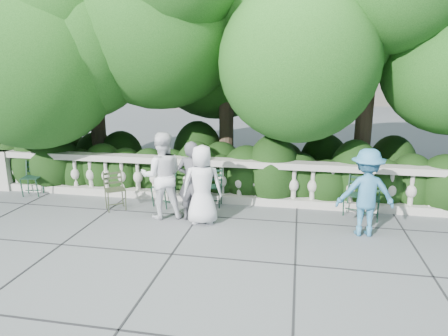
% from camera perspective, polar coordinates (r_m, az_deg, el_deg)
% --- Properties ---
extents(ground, '(90.00, 90.00, 0.00)m').
position_cam_1_polar(ground, '(7.52, -1.43, -9.24)').
color(ground, '#55585D').
rests_on(ground, ground).
extents(balustrade, '(12.00, 0.44, 1.00)m').
position_cam_1_polar(balustrade, '(9.02, 0.94, -1.97)').
color(balustrade, '#9E998E').
rests_on(balustrade, ground).
extents(shrub_hedge, '(15.00, 2.60, 1.70)m').
position_cam_1_polar(shrub_hedge, '(10.30, 2.06, -2.77)').
color(shrub_hedge, black).
rests_on(shrub_hedge, ground).
extents(tree_canopy, '(15.04, 6.52, 6.78)m').
position_cam_1_polar(tree_canopy, '(10.03, 6.56, 19.58)').
color(tree_canopy, '#3F3023').
rests_on(tree_canopy, ground).
extents(chair_a, '(0.57, 0.60, 0.84)m').
position_cam_1_polar(chair_a, '(8.91, -9.11, -5.65)').
color(chair_a, black).
rests_on(chair_a, ground).
extents(chair_b, '(0.53, 0.56, 0.84)m').
position_cam_1_polar(chair_b, '(10.59, -25.85, -3.73)').
color(chair_b, black).
rests_on(chair_b, ground).
extents(chair_c, '(0.46, 0.50, 0.84)m').
position_cam_1_polar(chair_c, '(8.80, -1.84, -5.71)').
color(chair_c, black).
rests_on(chair_c, ground).
extents(chair_e, '(0.51, 0.55, 0.84)m').
position_cam_1_polar(chair_e, '(8.54, 19.80, -7.18)').
color(chair_e, black).
rests_on(chair_e, ground).
extents(chair_f, '(0.58, 0.60, 0.84)m').
position_cam_1_polar(chair_f, '(8.68, 17.79, -6.70)').
color(chair_f, black).
rests_on(chair_f, ground).
extents(chair_weathered, '(0.64, 0.65, 0.84)m').
position_cam_1_polar(chair_weathered, '(8.88, -14.96, -6.01)').
color(chair_weathered, black).
rests_on(chair_weathered, ground).
extents(person_businessman, '(0.85, 0.64, 1.57)m').
position_cam_1_polar(person_businessman, '(7.74, -3.13, -2.40)').
color(person_businessman, silver).
rests_on(person_businessman, ground).
extents(person_woman_grey, '(0.60, 0.41, 1.61)m').
position_cam_1_polar(person_woman_grey, '(7.91, -4.63, -1.91)').
color(person_woman_grey, '#444449').
rests_on(person_woman_grey, ground).
extents(person_casual_man, '(1.02, 0.90, 1.76)m').
position_cam_1_polar(person_casual_man, '(8.11, -8.85, -1.09)').
color(person_casual_man, silver).
rests_on(person_casual_man, ground).
extents(person_older_blue, '(1.09, 0.70, 1.60)m').
position_cam_1_polar(person_older_blue, '(7.63, 19.63, -3.32)').
color(person_older_blue, teal).
rests_on(person_older_blue, ground).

